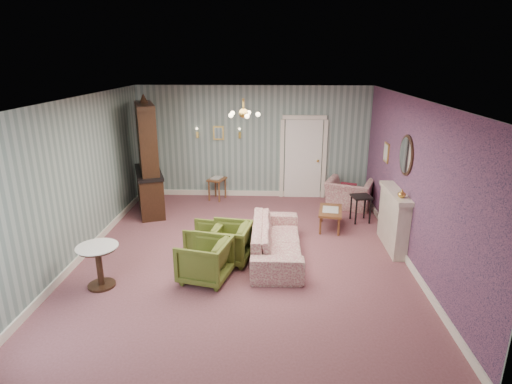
{
  "coord_description": "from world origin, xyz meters",
  "views": [
    {
      "loc": [
        0.52,
        -7.26,
        3.57
      ],
      "look_at": [
        0.2,
        0.4,
        1.1
      ],
      "focal_mm": 29.47,
      "sensor_mm": 36.0,
      "label": 1
    }
  ],
  "objects_px": {
    "olive_chair_c": "(205,237)",
    "fireplace": "(393,219)",
    "olive_chair_a": "(205,258)",
    "pedestal_table": "(99,266)",
    "sofa_chintz": "(277,234)",
    "olive_chair_b": "(228,241)",
    "wingback_chair": "(349,189)",
    "coffee_table": "(330,219)",
    "side_table_black": "(360,209)",
    "dresser": "(147,156)"
  },
  "relations": [
    {
      "from": "olive_chair_c",
      "to": "fireplace",
      "type": "xyz_separation_m",
      "value": [
        3.61,
        0.44,
        0.25
      ]
    },
    {
      "from": "olive_chair_a",
      "to": "pedestal_table",
      "type": "height_order",
      "value": "olive_chair_a"
    },
    {
      "from": "olive_chair_a",
      "to": "pedestal_table",
      "type": "bearing_deg",
      "value": -66.18
    },
    {
      "from": "sofa_chintz",
      "to": "pedestal_table",
      "type": "relative_size",
      "value": 3.16
    },
    {
      "from": "olive_chair_a",
      "to": "olive_chair_b",
      "type": "bearing_deg",
      "value": 169.72
    },
    {
      "from": "olive_chair_c",
      "to": "wingback_chair",
      "type": "xyz_separation_m",
      "value": [
        3.16,
        2.73,
        0.14
      ]
    },
    {
      "from": "coffee_table",
      "to": "pedestal_table",
      "type": "relative_size",
      "value": 1.19
    },
    {
      "from": "olive_chair_c",
      "to": "pedestal_table",
      "type": "height_order",
      "value": "pedestal_table"
    },
    {
      "from": "side_table_black",
      "to": "pedestal_table",
      "type": "bearing_deg",
      "value": -147.47
    },
    {
      "from": "olive_chair_c",
      "to": "coffee_table",
      "type": "xyz_separation_m",
      "value": [
        2.52,
        1.33,
        -0.11
      ]
    },
    {
      "from": "olive_chair_c",
      "to": "dresser",
      "type": "height_order",
      "value": "dresser"
    },
    {
      "from": "olive_chair_b",
      "to": "sofa_chintz",
      "type": "bearing_deg",
      "value": 112.8
    },
    {
      "from": "fireplace",
      "to": "coffee_table",
      "type": "relative_size",
      "value": 1.64
    },
    {
      "from": "side_table_black",
      "to": "pedestal_table",
      "type": "height_order",
      "value": "pedestal_table"
    },
    {
      "from": "olive_chair_a",
      "to": "coffee_table",
      "type": "relative_size",
      "value": 0.93
    },
    {
      "from": "sofa_chintz",
      "to": "coffee_table",
      "type": "height_order",
      "value": "sofa_chintz"
    },
    {
      "from": "olive_chair_c",
      "to": "dresser",
      "type": "relative_size",
      "value": 0.24
    },
    {
      "from": "fireplace",
      "to": "wingback_chair",
      "type": "bearing_deg",
      "value": 101.13
    },
    {
      "from": "sofa_chintz",
      "to": "wingback_chair",
      "type": "height_order",
      "value": "wingback_chair"
    },
    {
      "from": "olive_chair_a",
      "to": "sofa_chintz",
      "type": "xyz_separation_m",
      "value": [
        1.2,
        0.91,
        0.05
      ]
    },
    {
      "from": "wingback_chair",
      "to": "sofa_chintz",
      "type": "bearing_deg",
      "value": 78.46
    },
    {
      "from": "dresser",
      "to": "olive_chair_c",
      "type": "bearing_deg",
      "value": -73.85
    },
    {
      "from": "olive_chair_b",
      "to": "pedestal_table",
      "type": "relative_size",
      "value": 1.09
    },
    {
      "from": "fireplace",
      "to": "side_table_black",
      "type": "distance_m",
      "value": 1.4
    },
    {
      "from": "olive_chair_c",
      "to": "side_table_black",
      "type": "distance_m",
      "value": 3.7
    },
    {
      "from": "coffee_table",
      "to": "pedestal_table",
      "type": "xyz_separation_m",
      "value": [
        -4.03,
        -2.6,
        0.14
      ]
    },
    {
      "from": "coffee_table",
      "to": "side_table_black",
      "type": "relative_size",
      "value": 1.39
    },
    {
      "from": "fireplace",
      "to": "pedestal_table",
      "type": "xyz_separation_m",
      "value": [
        -5.11,
        -1.71,
        -0.22
      ]
    },
    {
      "from": "olive_chair_a",
      "to": "fireplace",
      "type": "height_order",
      "value": "fireplace"
    },
    {
      "from": "sofa_chintz",
      "to": "wingback_chair",
      "type": "relative_size",
      "value": 2.13
    },
    {
      "from": "coffee_table",
      "to": "side_table_black",
      "type": "bearing_deg",
      "value": 30.57
    },
    {
      "from": "olive_chair_a",
      "to": "olive_chair_c",
      "type": "xyz_separation_m",
      "value": [
        -0.16,
        0.98,
        -0.07
      ]
    },
    {
      "from": "wingback_chair",
      "to": "side_table_black",
      "type": "height_order",
      "value": "wingback_chair"
    },
    {
      "from": "olive_chair_c",
      "to": "sofa_chintz",
      "type": "bearing_deg",
      "value": 98.08
    },
    {
      "from": "dresser",
      "to": "fireplace",
      "type": "bearing_deg",
      "value": -39.46
    },
    {
      "from": "sofa_chintz",
      "to": "dresser",
      "type": "bearing_deg",
      "value": 51.89
    },
    {
      "from": "side_table_black",
      "to": "olive_chair_b",
      "type": "bearing_deg",
      "value": -143.77
    },
    {
      "from": "wingback_chair",
      "to": "side_table_black",
      "type": "distance_m",
      "value": 0.98
    },
    {
      "from": "olive_chair_b",
      "to": "wingback_chair",
      "type": "distance_m",
      "value": 4.03
    },
    {
      "from": "olive_chair_b",
      "to": "olive_chair_c",
      "type": "bearing_deg",
      "value": -110.71
    },
    {
      "from": "olive_chair_a",
      "to": "side_table_black",
      "type": "xyz_separation_m",
      "value": [
        3.1,
        2.74,
        -0.09
      ]
    },
    {
      "from": "sofa_chintz",
      "to": "side_table_black",
      "type": "bearing_deg",
      "value": -46.42
    },
    {
      "from": "coffee_table",
      "to": "sofa_chintz",
      "type": "bearing_deg",
      "value": -129.86
    },
    {
      "from": "sofa_chintz",
      "to": "dresser",
      "type": "relative_size",
      "value": 0.83
    },
    {
      "from": "wingback_chair",
      "to": "fireplace",
      "type": "relative_size",
      "value": 0.76
    },
    {
      "from": "olive_chair_b",
      "to": "pedestal_table",
      "type": "height_order",
      "value": "olive_chair_b"
    },
    {
      "from": "coffee_table",
      "to": "pedestal_table",
      "type": "distance_m",
      "value": 4.8
    },
    {
      "from": "pedestal_table",
      "to": "olive_chair_a",
      "type": "bearing_deg",
      "value": 10.0
    },
    {
      "from": "coffee_table",
      "to": "pedestal_table",
      "type": "height_order",
      "value": "pedestal_table"
    },
    {
      "from": "olive_chair_a",
      "to": "olive_chair_b",
      "type": "relative_size",
      "value": 1.01
    }
  ]
}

